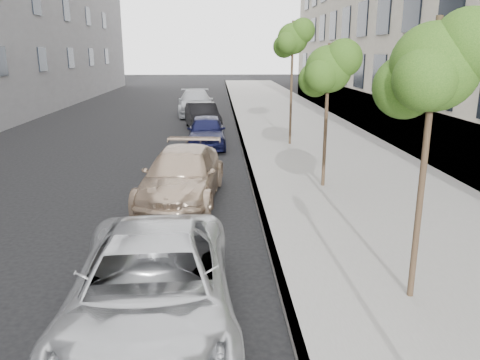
{
  "coord_description": "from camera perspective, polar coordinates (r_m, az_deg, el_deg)",
  "views": [
    {
      "loc": [
        0.1,
        -5.21,
        3.98
      ],
      "look_at": [
        0.53,
        3.78,
        1.5
      ],
      "focal_mm": 35.0,
      "sensor_mm": 36.0,
      "label": 1
    }
  ],
  "objects": [
    {
      "name": "suv",
      "position": [
        12.87,
        -7.05,
        0.54
      ],
      "size": [
        2.46,
        5.03,
        1.41
      ],
      "primitive_type": "imported",
      "rotation": [
        0.0,
        0.0,
        -0.1
      ],
      "color": "tan",
      "rests_on": "ground"
    },
    {
      "name": "minivan",
      "position": [
        7.01,
        -10.72,
        -12.79
      ],
      "size": [
        2.58,
        5.17,
        1.41
      ],
      "primitive_type": "imported",
      "rotation": [
        0.0,
        0.0,
        0.05
      ],
      "color": "silver",
      "rests_on": "ground"
    },
    {
      "name": "curb",
      "position": [
        29.49,
        -0.66,
        7.79
      ],
      "size": [
        0.15,
        72.0,
        0.14
      ],
      "primitive_type": "cube",
      "color": "#9E9B93",
      "rests_on": "ground"
    },
    {
      "name": "sedan_rear",
      "position": [
        30.55,
        -5.42,
        9.34
      ],
      "size": [
        2.54,
        5.54,
        1.57
      ],
      "primitive_type": "imported",
      "rotation": [
        0.0,
        0.0,
        0.06
      ],
      "color": "#A2A5AA",
      "rests_on": "ground"
    },
    {
      "name": "tree_mid",
      "position": [
        13.59,
        10.84,
        13.14
      ],
      "size": [
        1.66,
        1.46,
        4.19
      ],
      "color": "#38281C",
      "rests_on": "sidewalk"
    },
    {
      "name": "sedan_black",
      "position": [
        24.82,
        -4.61,
        7.73
      ],
      "size": [
        2.14,
        4.34,
        1.37
      ],
      "primitive_type": "imported",
      "rotation": [
        0.0,
        0.0,
        0.17
      ],
      "color": "black",
      "rests_on": "ground"
    },
    {
      "name": "sidewalk",
      "position": [
        29.77,
        5.42,
        7.8
      ],
      "size": [
        6.4,
        72.0,
        0.14
      ],
      "primitive_type": "cube",
      "color": "gray",
      "rests_on": "ground"
    },
    {
      "name": "sedan_blue",
      "position": [
        20.21,
        -4.11,
        5.96
      ],
      "size": [
        1.65,
        3.98,
        1.35
      ],
      "primitive_type": "imported",
      "rotation": [
        0.0,
        0.0,
        0.01
      ],
      "color": "black",
      "rests_on": "ground"
    },
    {
      "name": "tree_near",
      "position": [
        7.41,
        22.79,
        12.57
      ],
      "size": [
        1.64,
        1.44,
        4.44
      ],
      "color": "#38281C",
      "rests_on": "sidewalk"
    },
    {
      "name": "tree_far",
      "position": [
        19.97,
        6.53,
        16.72
      ],
      "size": [
        1.62,
        1.42,
        5.14
      ],
      "color": "#38281C",
      "rests_on": "sidewalk"
    }
  ]
}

